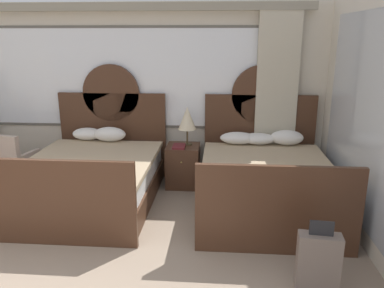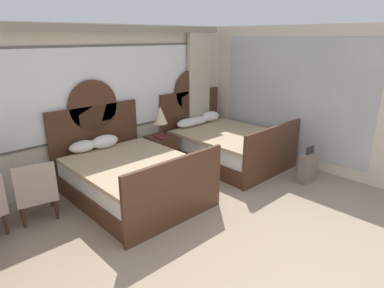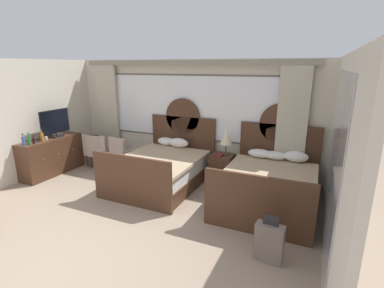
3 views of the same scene
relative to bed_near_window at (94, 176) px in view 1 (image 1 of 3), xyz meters
The scene contains 8 objects.
wall_back_window 1.54m from the bed_near_window, 82.54° to the left, with size 6.28×0.22×2.70m.
bed_near_window is the anchor object (origin of this frame).
bed_near_mirror 2.32m from the bed_near_window, ahead, with size 1.69×2.24×1.80m.
nightstand_between_beds 1.34m from the bed_near_window, 30.30° to the left, with size 0.49×0.51×0.63m.
table_lamp_on_nightstand 1.57m from the bed_near_window, 30.87° to the left, with size 0.27×0.27×0.58m.
book_on_nightstand 1.28m from the bed_near_window, 27.59° to the left, with size 0.18×0.26×0.03m.
armchair_by_window_left 1.37m from the bed_near_window, 166.22° to the left, with size 0.62×0.62×0.87m.
suitcase_on_floor 3.12m from the bed_near_window, 32.95° to the right, with size 0.39×0.20×0.67m.
Camera 1 is at (1.57, -1.90, 2.22)m, focal length 35.59 mm.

